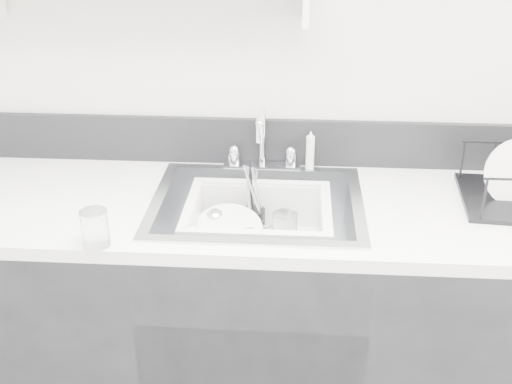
{
  "coord_description": "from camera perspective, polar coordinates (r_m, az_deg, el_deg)",
  "views": [
    {
      "loc": [
        0.12,
        -0.54,
        1.81
      ],
      "look_at": [
        0.0,
        1.14,
        0.98
      ],
      "focal_mm": 45.0,
      "sensor_mm": 36.0,
      "label": 1
    }
  ],
  "objects": [
    {
      "name": "backsplash",
      "position": [
        2.18,
        0.63,
        4.5
      ],
      "size": [
        3.2,
        0.02,
        0.16
      ],
      "primitive_type": "cube",
      "color": "black",
      "rests_on": "counter_run"
    },
    {
      "name": "plate_stack",
      "position": [
        1.99,
        -2.35,
        -4.36
      ],
      "size": [
        0.27,
        0.27,
        0.11
      ],
      "rotation": [
        0.0,
        0.0,
        -0.33
      ],
      "color": "white",
      "rests_on": "wash_tub"
    },
    {
      "name": "faucet",
      "position": [
        2.14,
        0.54,
        3.49
      ],
      "size": [
        0.26,
        0.18,
        0.23
      ],
      "color": "silver",
      "rests_on": "counter_run"
    },
    {
      "name": "ladle",
      "position": [
        2.0,
        -2.39,
        -3.81
      ],
      "size": [
        0.28,
        0.29,
        0.08
      ],
      "primitive_type": null,
      "rotation": [
        0.0,
        0.0,
        -0.83
      ],
      "color": "silver",
      "rests_on": "wash_tub"
    },
    {
      "name": "sink",
      "position": [
        1.99,
        0.1,
        -3.25
      ],
      "size": [
        0.64,
        0.52,
        0.2
      ],
      "primitive_type": null,
      "color": "silver",
      "rests_on": "counter_run"
    },
    {
      "name": "tumbler_counter",
      "position": [
        1.75,
        -14.12,
        -3.14
      ],
      "size": [
        0.09,
        0.09,
        0.1
      ],
      "primitive_type": "cylinder",
      "rotation": [
        0.0,
        0.0,
        0.25
      ],
      "color": "white",
      "rests_on": "counter_run"
    },
    {
      "name": "utensil_cup",
      "position": [
        2.06,
        -0.2,
        -2.45
      ],
      "size": [
        0.07,
        0.07,
        0.24
      ],
      "rotation": [
        0.0,
        0.0,
        0.21
      ],
      "color": "black",
      "rests_on": "wash_tub"
    },
    {
      "name": "counter_run",
      "position": [
        2.19,
        0.09,
        -11.69
      ],
      "size": [
        3.2,
        0.62,
        0.92
      ],
      "color": "black",
      "rests_on": "ground"
    },
    {
      "name": "bowl_small",
      "position": [
        1.96,
        2.89,
        -5.33
      ],
      "size": [
        0.11,
        0.11,
        0.03
      ],
      "primitive_type": "imported",
      "rotation": [
        0.0,
        0.0,
        -0.15
      ],
      "color": "white",
      "rests_on": "wash_tub"
    },
    {
      "name": "wash_tub",
      "position": [
        1.97,
        0.18,
        -3.28
      ],
      "size": [
        0.47,
        0.4,
        0.17
      ],
      "primitive_type": null,
      "rotation": [
        0.0,
        0.0,
        0.09
      ],
      "color": "silver",
      "rests_on": "sink"
    },
    {
      "name": "tumbler_in_tub",
      "position": [
        2.0,
        2.57,
        -3.37
      ],
      "size": [
        0.09,
        0.09,
        0.11
      ],
      "primitive_type": "cylinder",
      "rotation": [
        0.0,
        0.0,
        0.24
      ],
      "color": "white",
      "rests_on": "wash_tub"
    },
    {
      "name": "side_sprayer",
      "position": [
        2.15,
        4.84,
        3.7
      ],
      "size": [
        0.03,
        0.03,
        0.14
      ],
      "primitive_type": "cylinder",
      "color": "silver",
      "rests_on": "counter_run"
    }
  ]
}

